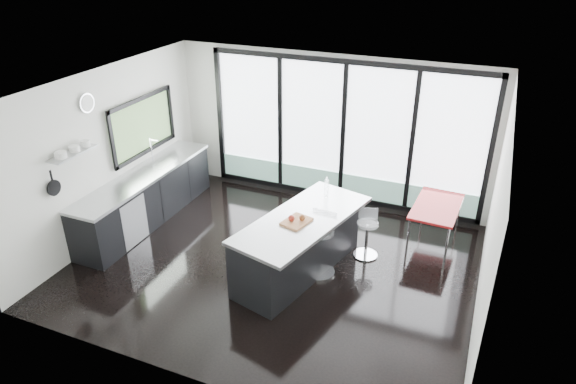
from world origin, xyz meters
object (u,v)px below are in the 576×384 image
at_px(bar_stool_near, 319,251).
at_px(bar_stool_far, 367,239).
at_px(red_table, 435,223).
at_px(island, 298,244).

height_order(bar_stool_near, bar_stool_far, bar_stool_near).
distance_m(bar_stool_near, bar_stool_far, 0.91).
xyz_separation_m(bar_stool_near, red_table, (1.46, 1.63, -0.06)).
distance_m(bar_stool_far, red_table, 1.29).
relative_size(bar_stool_far, red_table, 0.50).
distance_m(island, bar_stool_near, 0.34).
relative_size(island, bar_stool_near, 3.26).
relative_size(bar_stool_near, bar_stool_far, 1.25).
bearing_deg(island, red_table, 43.76).
distance_m(bar_stool_near, red_table, 2.19).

